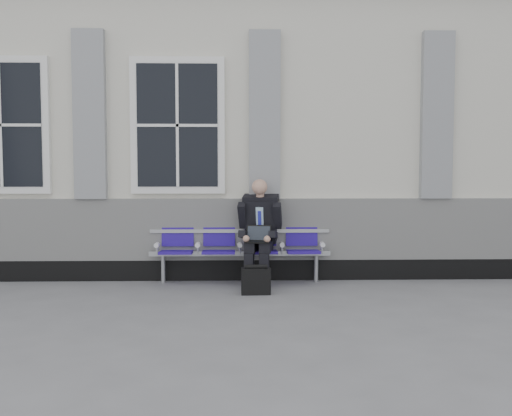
{
  "coord_description": "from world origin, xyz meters",
  "views": [
    {
      "loc": [
        1.26,
        -6.81,
        1.62
      ],
      "look_at": [
        1.46,
        0.9,
        1.1
      ],
      "focal_mm": 40.0,
      "sensor_mm": 36.0,
      "label": 1
    }
  ],
  "objects": [
    {
      "name": "ground",
      "position": [
        0.0,
        0.0,
        0.0
      ],
      "size": [
        70.0,
        70.0,
        0.0
      ],
      "primitive_type": "plane",
      "color": "slate",
      "rests_on": "ground"
    },
    {
      "name": "briefcase",
      "position": [
        1.45,
        0.5,
        0.18
      ],
      "size": [
        0.38,
        0.17,
        0.39
      ],
      "color": "black",
      "rests_on": "ground"
    },
    {
      "name": "station_building",
      "position": [
        -0.02,
        3.47,
        2.22
      ],
      "size": [
        14.4,
        4.4,
        4.49
      ],
      "color": "beige",
      "rests_on": "ground"
    },
    {
      "name": "businessman",
      "position": [
        1.52,
        1.19,
        0.8
      ],
      "size": [
        0.65,
        0.86,
        1.49
      ],
      "color": "black",
      "rests_on": "ground"
    },
    {
      "name": "bench",
      "position": [
        1.24,
        1.32,
        0.55
      ],
      "size": [
        2.6,
        0.47,
        0.91
      ],
      "color": "#9EA0A3",
      "rests_on": "ground"
    }
  ]
}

